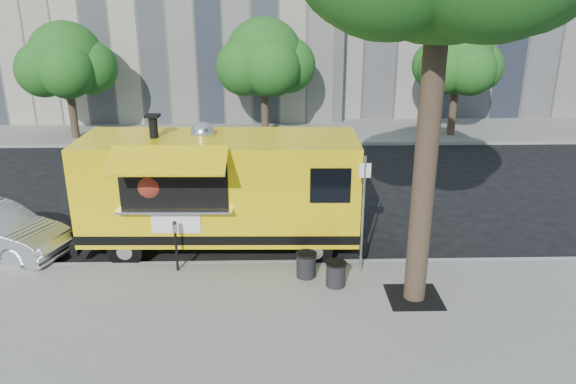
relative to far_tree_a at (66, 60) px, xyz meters
name	(u,v)px	position (x,y,z in m)	size (l,w,h in m)	color
ground	(295,251)	(10.00, -12.30, -3.78)	(120.00, 120.00, 0.00)	black
sidewalk	(303,332)	(10.00, -16.30, -3.70)	(60.00, 6.00, 0.15)	gray
curb	(297,264)	(10.00, -13.23, -3.70)	(60.00, 0.14, 0.16)	#999993
far_sidewalk	(285,132)	(10.00, 1.20, -3.70)	(60.00, 5.00, 0.15)	gray
tree_well	(414,297)	(12.60, -15.10, -3.62)	(1.20, 1.20, 0.02)	black
far_tree_a	(66,60)	(0.00, 0.00, 0.00)	(3.42, 3.42, 5.36)	#33261C
far_tree_b	(264,57)	(9.00, 0.40, 0.06)	(3.60, 3.60, 5.50)	#33261C
far_tree_c	(458,60)	(18.00, 0.10, -0.06)	(3.24, 3.24, 5.21)	#33261C
sign_post	(363,208)	(11.55, -13.85, -1.93)	(0.28, 0.06, 3.00)	silver
parking_meter	(176,240)	(7.00, -13.65, -2.79)	(0.11, 0.11, 1.33)	black
food_truck	(219,189)	(7.96, -12.13, -2.02)	(7.60, 3.58, 3.74)	yellow
trash_bin_left	(336,273)	(10.87, -14.50, -3.30)	(0.50, 0.50, 0.60)	black
trash_bin_right	(306,264)	(10.19, -14.03, -3.29)	(0.52, 0.52, 0.62)	black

